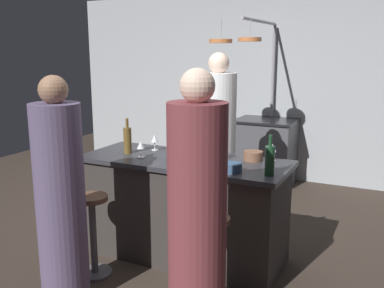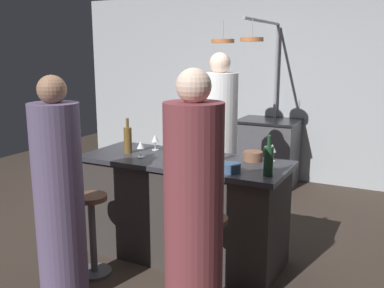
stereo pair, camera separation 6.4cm
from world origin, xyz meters
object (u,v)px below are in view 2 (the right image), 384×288
(stove_range, at_px, (268,152))
(wine_glass_by_chef, at_px, (155,139))
(guest_left, at_px, (59,200))
(wine_bottle_dark, at_px, (172,137))
(wine_bottle_amber, at_px, (128,140))
(wine_bottle_red, at_px, (199,153))
(wine_glass_near_right_guest, at_px, (272,149))
(pepper_mill, at_px, (216,149))
(bar_stool_left, at_px, (92,231))
(guest_right, at_px, (194,220))
(bar_stool_right, at_px, (209,258))
(mixing_bowl_wooden, at_px, (253,156))
(chef, at_px, (219,145))
(wine_bottle_green, at_px, (268,160))
(wine_glass_near_left_guest, at_px, (141,146))
(wine_bottle_rose, at_px, (191,144))
(mixing_bowl_blue, at_px, (231,168))

(stove_range, bearing_deg, wine_glass_by_chef, -99.70)
(stove_range, distance_m, guest_left, 3.50)
(wine_bottle_dark, height_order, wine_glass_by_chef, wine_bottle_dark)
(wine_bottle_amber, bearing_deg, wine_bottle_red, -10.66)
(wine_glass_near_right_guest, bearing_deg, guest_left, -133.04)
(wine_bottle_red, bearing_deg, wine_bottle_amber, 169.34)
(pepper_mill, relative_size, wine_bottle_red, 0.68)
(bar_stool_left, xyz_separation_m, guest_right, (1.09, -0.35, 0.42))
(wine_bottle_amber, bearing_deg, bar_stool_left, -86.61)
(bar_stool_right, xyz_separation_m, mixing_bowl_wooden, (0.02, 0.82, 0.56))
(chef, xyz_separation_m, mixing_bowl_wooden, (0.62, -0.73, 0.11))
(chef, relative_size, bar_stool_right, 2.63)
(wine_bottle_red, bearing_deg, wine_bottle_green, 0.82)
(wine_glass_near_left_guest, relative_size, mixing_bowl_wooden, 0.90)
(pepper_mill, height_order, wine_bottle_rose, wine_bottle_rose)
(stove_range, bearing_deg, mixing_bowl_blue, -79.01)
(bar_stool_left, relative_size, wine_bottle_red, 2.21)
(bar_stool_left, bearing_deg, wine_glass_near_right_guest, 35.74)
(guest_right, distance_m, pepper_mill, 1.06)
(guest_left, relative_size, mixing_bowl_blue, 11.10)
(bar_stool_right, bearing_deg, guest_left, -159.08)
(guest_left, bearing_deg, guest_right, 1.95)
(guest_left, xyz_separation_m, wine_glass_near_right_guest, (1.17, 1.26, 0.24))
(bar_stool_right, bearing_deg, wine_bottle_dark, 132.05)
(bar_stool_right, bearing_deg, wine_glass_near_left_guest, 150.96)
(bar_stool_right, height_order, wine_glass_by_chef, wine_glass_by_chef)
(bar_stool_left, relative_size, pepper_mill, 3.24)
(chef, relative_size, wine_glass_by_chef, 12.26)
(wine_glass_by_chef, bearing_deg, pepper_mill, -11.30)
(wine_bottle_green, relative_size, mixing_bowl_wooden, 1.90)
(chef, bearing_deg, guest_left, -101.67)
(guest_left, xyz_separation_m, wine_bottle_dark, (0.22, 1.25, 0.25))
(pepper_mill, relative_size, mixing_bowl_wooden, 1.30)
(pepper_mill, bearing_deg, bar_stool_right, -69.37)
(wine_bottle_green, bearing_deg, chef, 128.25)
(bar_stool_left, height_order, wine_bottle_amber, wine_bottle_amber)
(wine_bottle_amber, distance_m, mixing_bowl_blue, 1.08)
(wine_glass_near_left_guest, bearing_deg, stove_range, 82.16)
(bar_stool_left, distance_m, wine_bottle_rose, 1.08)
(guest_right, relative_size, mixing_bowl_wooden, 10.59)
(wine_bottle_rose, distance_m, wine_glass_near_right_guest, 0.68)
(wine_bottle_green, xyz_separation_m, wine_bottle_rose, (-0.74, 0.21, 0.01))
(bar_stool_left, height_order, wine_bottle_dark, wine_bottle_dark)
(wine_bottle_rose, height_order, mixing_bowl_wooden, wine_bottle_rose)
(mixing_bowl_wooden, bearing_deg, guest_left, -130.38)
(bar_stool_right, distance_m, guest_right, 0.55)
(wine_glass_by_chef, relative_size, mixing_bowl_wooden, 0.90)
(wine_bottle_amber, relative_size, wine_glass_near_right_guest, 2.18)
(chef, bearing_deg, wine_bottle_rose, -81.77)
(bar_stool_left, height_order, wine_bottle_rose, wine_bottle_rose)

